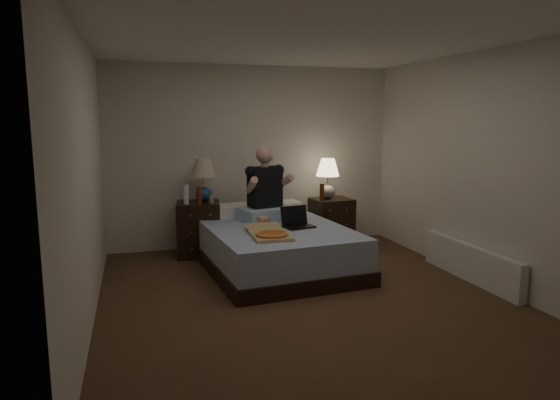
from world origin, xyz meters
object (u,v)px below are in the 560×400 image
object	(u,v)px
bed	(275,248)
pizza_box	(272,235)
nightstand_left	(199,229)
radiator	(470,263)
water_bottle	(186,194)
lamp_left	(203,180)
laptop	(299,218)
nightstand_right	(331,222)
beer_bottle_left	(199,195)
beer_bottle_right	(322,192)
lamp_right	(328,179)
person	(267,184)
soda_can	(211,199)

from	to	relation	value
bed	pizza_box	xyz separation A→B (m)	(-0.20, -0.57, 0.30)
nightstand_left	radiator	distance (m)	3.34
water_bottle	radiator	size ratio (longest dim) A/B	0.16
lamp_left	laptop	xyz separation A→B (m)	(0.97, -1.03, -0.36)
bed	nightstand_right	world-z (taller)	nightstand_right
water_bottle	beer_bottle_left	distance (m)	0.17
pizza_box	radiator	bearing A→B (deg)	-9.95
lamp_left	pizza_box	bearing A→B (deg)	-70.56
beer_bottle_right	laptop	bearing A→B (deg)	-125.97
nightstand_right	lamp_right	distance (m)	0.62
laptop	lamp_right	bearing A→B (deg)	40.81
nightstand_right	pizza_box	world-z (taller)	nightstand_right
nightstand_left	radiator	size ratio (longest dim) A/B	0.44
radiator	beer_bottle_left	bearing A→B (deg)	148.21
nightstand_right	person	bearing A→B (deg)	-163.73
bed	beer_bottle_right	world-z (taller)	beer_bottle_right
lamp_right	laptop	bearing A→B (deg)	-127.49
lamp_left	beer_bottle_left	size ratio (longest dim) A/B	2.43
water_bottle	beer_bottle_left	xyz separation A→B (m)	(0.16, -0.04, -0.01)
bed	person	bearing A→B (deg)	84.47
nightstand_left	soda_can	xyz separation A→B (m)	(0.15, -0.14, 0.41)
lamp_left	radiator	distance (m)	3.39
nightstand_right	water_bottle	distance (m)	2.08
pizza_box	person	bearing A→B (deg)	80.41
lamp_left	laptop	bearing A→B (deg)	-46.68
water_bottle	person	size ratio (longest dim) A/B	0.27
radiator	person	bearing A→B (deg)	143.66
pizza_box	nightstand_left	bearing A→B (deg)	115.37
soda_can	laptop	world-z (taller)	soda_can
laptop	radiator	size ratio (longest dim) A/B	0.21
water_bottle	nightstand_left	bearing A→B (deg)	39.06
soda_can	beer_bottle_right	xyz separation A→B (m)	(1.51, 0.00, 0.03)
nightstand_left	lamp_left	bearing A→B (deg)	39.72
soda_can	nightstand_right	bearing A→B (deg)	3.77
beer_bottle_right	person	xyz separation A→B (m)	(-0.86, -0.31, 0.19)
nightstand_right	water_bottle	xyz separation A→B (m)	(-2.01, -0.10, 0.50)
bed	water_bottle	bearing A→B (deg)	138.41
lamp_left	water_bottle	size ratio (longest dim) A/B	2.24
person	laptop	bearing A→B (deg)	-79.17
bed	radiator	bearing A→B (deg)	-33.14
lamp_left	beer_bottle_left	world-z (taller)	lamp_left
lamp_left	beer_bottle_left	distance (m)	0.29
pizza_box	lamp_right	bearing A→B (deg)	51.91
nightstand_left	beer_bottle_right	size ratio (longest dim) A/B	3.09
water_bottle	person	distance (m)	1.03
water_bottle	radiator	distance (m)	3.46
soda_can	pizza_box	world-z (taller)	soda_can
bed	beer_bottle_left	xyz separation A→B (m)	(-0.80, 0.67, 0.57)
beer_bottle_left	soda_can	bearing A→B (deg)	11.04
nightstand_right	lamp_left	distance (m)	1.88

